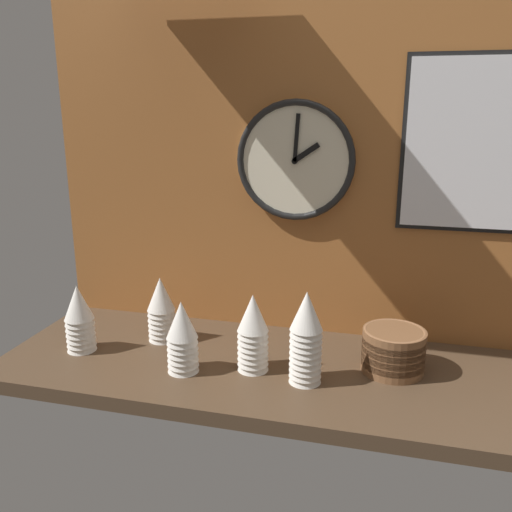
{
  "coord_description": "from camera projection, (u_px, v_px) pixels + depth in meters",
  "views": [
    {
      "loc": [
        0.25,
        -1.33,
        0.69
      ],
      "look_at": [
        -0.1,
        0.04,
        0.29
      ],
      "focal_mm": 38.0,
      "sensor_mm": 36.0,
      "label": 1
    }
  ],
  "objects": [
    {
      "name": "cup_stack_far_left",
      "position": [
        79.0,
        318.0,
        1.55
      ],
      "size": [
        0.08,
        0.08,
        0.2
      ],
      "color": "white",
      "rests_on": "ground_plane"
    },
    {
      "name": "cup_stack_left",
      "position": [
        161.0,
        309.0,
        1.62
      ],
      "size": [
        0.08,
        0.08,
        0.2
      ],
      "color": "white",
      "rests_on": "ground_plane"
    },
    {
      "name": "wall_tiled_back",
      "position": [
        308.0,
        163.0,
        1.6
      ],
      "size": [
        1.6,
        0.03,
        1.05
      ],
      "color": "#A3602D",
      "rests_on": "ground_plane"
    },
    {
      "name": "cup_stack_center_left",
      "position": [
        182.0,
        337.0,
        1.43
      ],
      "size": [
        0.08,
        0.08,
        0.2
      ],
      "color": "white",
      "rests_on": "ground_plane"
    },
    {
      "name": "menu_board",
      "position": [
        496.0,
        145.0,
        1.44
      ],
      "size": [
        0.49,
        0.01,
        0.48
      ],
      "color": "black"
    },
    {
      "name": "cup_stack_center_right",
      "position": [
        306.0,
        338.0,
        1.37
      ],
      "size": [
        0.08,
        0.08,
        0.25
      ],
      "color": "white",
      "rests_on": "ground_plane"
    },
    {
      "name": "bowl_stack_right",
      "position": [
        393.0,
        349.0,
        1.44
      ],
      "size": [
        0.17,
        0.17,
        0.12
      ],
      "color": "brown",
      "rests_on": "ground_plane"
    },
    {
      "name": "wall_clock",
      "position": [
        295.0,
        161.0,
        1.57
      ],
      "size": [
        0.35,
        0.03,
        0.35
      ],
      "color": "beige"
    },
    {
      "name": "cup_stack_center",
      "position": [
        253.0,
        333.0,
        1.44
      ],
      "size": [
        0.08,
        0.08,
        0.21
      ],
      "color": "white",
      "rests_on": "ground_plane"
    },
    {
      "name": "ground_plane",
      "position": [
        288.0,
        371.0,
        1.5
      ],
      "size": [
        1.6,
        0.56,
        0.04
      ],
      "primitive_type": "cube",
      "color": "#4C3826"
    }
  ]
}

